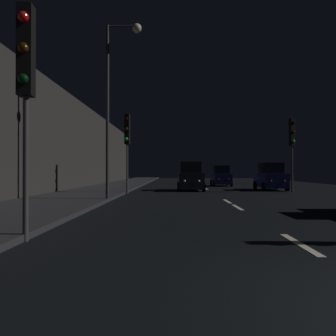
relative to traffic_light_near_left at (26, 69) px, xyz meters
The scene contains 11 objects.
ground 22.33m from the traffic_light_near_left, 75.31° to the left, with size 27.98×84.00×0.02m, color black.
sidewalk_left 21.72m from the traffic_light_near_left, 95.90° to the left, with size 4.40×84.00×0.15m, color #28282B.
building_facade_left 18.46m from the traffic_light_near_left, 105.08° to the left, with size 0.80×63.00×6.97m, color #2D2B28.
lane_centerline 14.29m from the traffic_light_near_left, 66.17° to the left, with size 0.16×27.45×0.01m.
traffic_light_near_left is the anchor object (origin of this frame).
traffic_light_far_left 15.28m from the traffic_light_near_left, 89.64° to the left, with size 0.35×0.47×5.02m.
traffic_light_far_right 20.62m from the traffic_light_near_left, 57.48° to the left, with size 0.37×0.48×5.03m.
streetlamp_overhead 9.86m from the traffic_light_near_left, 88.17° to the left, with size 1.70×0.44×8.45m.
car_approaching_headlights 19.96m from the traffic_light_near_left, 77.61° to the left, with size 1.94×4.20×2.12m.
car_distant_taillights 28.29m from the traffic_light_near_left, 74.62° to the left, with size 1.78×3.86×1.94m.
car_parked_right_far 22.62m from the traffic_light_near_left, 62.76° to the left, with size 1.88×4.07×2.05m.
Camera 1 is at (-2.49, -4.28, 1.47)m, focal length 38.86 mm.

